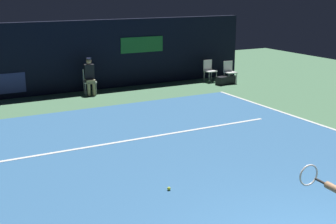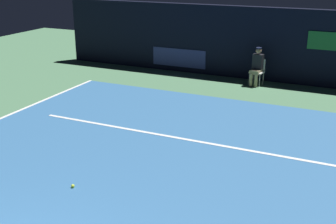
% 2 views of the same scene
% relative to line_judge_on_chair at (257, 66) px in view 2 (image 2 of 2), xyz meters
% --- Properties ---
extents(ground_plane, '(30.10, 30.10, 0.00)m').
position_rel_line_judge_on_chair_xyz_m(ground_plane, '(-0.60, -7.47, -0.69)').
color(ground_plane, '#4C7A56').
extents(court_surface, '(10.06, 11.03, 0.01)m').
position_rel_line_judge_on_chair_xyz_m(court_surface, '(-0.60, -7.47, -0.68)').
color(court_surface, '#336699').
rests_on(court_surface, ground).
extents(line_service, '(7.85, 0.10, 0.01)m').
position_rel_line_judge_on_chair_xyz_m(line_service, '(-0.60, -5.54, -0.67)').
color(line_service, white).
rests_on(line_service, court_surface).
extents(back_wall, '(15.03, 0.33, 2.60)m').
position_rel_line_judge_on_chair_xyz_m(back_wall, '(-0.60, 0.83, 0.61)').
color(back_wall, black).
rests_on(back_wall, ground).
extents(line_judge_on_chair, '(0.49, 0.57, 1.32)m').
position_rel_line_judge_on_chair_xyz_m(line_judge_on_chair, '(0.00, 0.00, 0.00)').
color(line_judge_on_chair, white).
rests_on(line_judge_on_chair, ground).
extents(tennis_ball, '(0.07, 0.07, 0.07)m').
position_rel_line_judge_on_chair_xyz_m(tennis_ball, '(-1.44, -8.63, -0.64)').
color(tennis_ball, '#CCE033').
rests_on(tennis_ball, court_surface).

